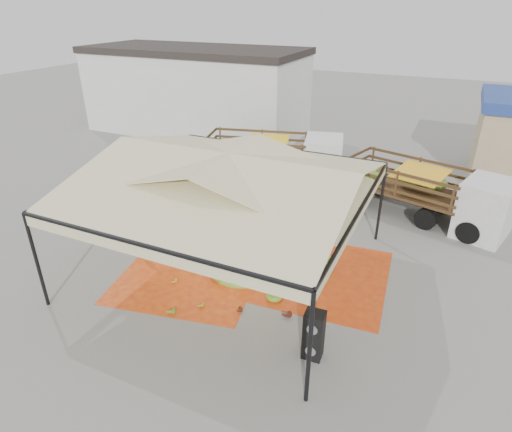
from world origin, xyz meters
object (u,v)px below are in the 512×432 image
at_px(banana_heap, 263,247).
at_px(speaker_stack, 314,335).
at_px(truck_left, 280,153).
at_px(truck_right, 433,188).
at_px(vendor, 264,205).

height_order(banana_heap, speaker_stack, speaker_stack).
relative_size(truck_left, truck_right, 1.02).
xyz_separation_m(speaker_stack, truck_left, (-5.29, 10.76, 0.70)).
xyz_separation_m(banana_heap, speaker_stack, (2.93, -3.50, 0.12)).
distance_m(banana_heap, truck_right, 7.54).
height_order(speaker_stack, vendor, vendor).
xyz_separation_m(banana_heap, truck_left, (-2.36, 7.26, 0.81)).
xyz_separation_m(truck_left, truck_right, (7.16, -1.49, -0.04)).
height_order(truck_left, truck_right, truck_left).
bearing_deg(banana_heap, truck_right, 50.25).
bearing_deg(truck_left, speaker_stack, -77.86).
bearing_deg(speaker_stack, truck_right, 75.42).
relative_size(banana_heap, speaker_stack, 3.86).
bearing_deg(speaker_stack, vendor, 120.96).
xyz_separation_m(banana_heap, truck_right, (4.80, 5.77, 0.78)).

